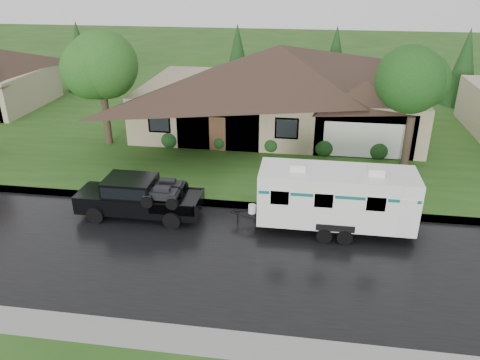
{
  "coord_description": "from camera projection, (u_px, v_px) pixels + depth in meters",
  "views": [
    {
      "loc": [
        4.04,
        -17.22,
        10.5
      ],
      "look_at": [
        1.18,
        2.0,
        1.51
      ],
      "focal_mm": 35.0,
      "sensor_mm": 36.0,
      "label": 1
    }
  ],
  "objects": [
    {
      "name": "lawn",
      "position": [
        250.0,
        122.0,
        33.84
      ],
      "size": [
        140.0,
        26.0,
        0.15
      ],
      "primitive_type": "cube",
      "color": "#234F18",
      "rests_on": "ground"
    },
    {
      "name": "travel_trailer",
      "position": [
        336.0,
        196.0,
        19.65
      ],
      "size": [
        6.84,
        2.4,
        3.07
      ],
      "color": "white",
      "rests_on": "ground"
    },
    {
      "name": "pickup_truck",
      "position": [
        137.0,
        196.0,
        21.1
      ],
      "size": [
        5.54,
        2.11,
        1.85
      ],
      "color": "black",
      "rests_on": "ground"
    },
    {
      "name": "tree_left_green",
      "position": [
        101.0,
        70.0,
        27.84
      ],
      "size": [
        4.0,
        4.0,
        6.62
      ],
      "color": "#382B1E",
      "rests_on": "lawn"
    },
    {
      "name": "tree_right_green",
      "position": [
        416.0,
        86.0,
        24.56
      ],
      "size": [
        3.93,
        3.93,
        6.5
      ],
      "color": "#382B1E",
      "rests_on": "lawn"
    },
    {
      "name": "curb",
      "position": [
        217.0,
        203.0,
        22.39
      ],
      "size": [
        140.0,
        0.5,
        0.15
      ],
      "primitive_type": "cube",
      "color": "gray",
      "rests_on": "ground"
    },
    {
      "name": "shrub_row",
      "position": [
        271.0,
        144.0,
        28.21
      ],
      "size": [
        13.6,
        1.0,
        1.0
      ],
      "color": "#143814",
      "rests_on": "lawn"
    },
    {
      "name": "ground",
      "position": [
        207.0,
        229.0,
        20.4
      ],
      "size": [
        140.0,
        140.0,
        0.0
      ],
      "primitive_type": "plane",
      "color": "#234F18",
      "rests_on": "ground"
    },
    {
      "name": "road",
      "position": [
        196.0,
        254.0,
        18.61
      ],
      "size": [
        140.0,
        8.0,
        0.01
      ],
      "primitive_type": "cube",
      "color": "black",
      "rests_on": "ground"
    },
    {
      "name": "house_main",
      "position": [
        283.0,
        79.0,
        31.01
      ],
      "size": [
        19.44,
        10.8,
        6.9
      ],
      "color": "gray",
      "rests_on": "lawn"
    }
  ]
}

